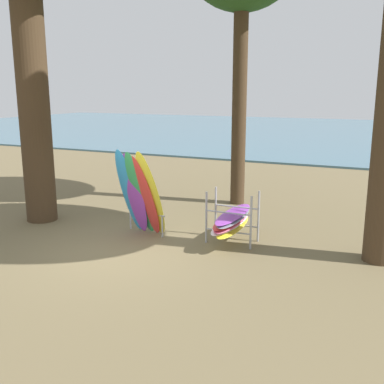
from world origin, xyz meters
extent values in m
plane|color=brown|center=(0.00, 0.00, 0.00)|extent=(80.00, 80.00, 0.00)
cube|color=#477084|center=(0.00, 31.58, 0.05)|extent=(80.00, 36.00, 0.10)
cylinder|color=#42301E|center=(-3.37, 1.26, 3.60)|extent=(0.83, 0.83, 7.19)
cylinder|color=#42301E|center=(1.00, 5.36, 3.45)|extent=(0.45, 0.45, 6.90)
ellipsoid|color=#2D8ED1|center=(-0.44, 1.23, 1.10)|extent=(0.65, 0.88, 2.20)
ellipsoid|color=purple|center=(-0.27, 1.21, 1.06)|extent=(0.63, 0.78, 2.11)
ellipsoid|color=#339E56|center=(-0.11, 1.18, 1.09)|extent=(0.67, 0.96, 2.17)
ellipsoid|color=red|center=(0.06, 1.15, 1.04)|extent=(0.74, 0.94, 2.08)
ellipsoid|color=yellow|center=(0.23, 1.13, 1.11)|extent=(0.67, 0.97, 2.21)
cylinder|color=#9EA0A5|center=(-0.65, 1.57, 0.28)|extent=(0.04, 0.04, 0.55)
cylinder|color=#9EA0A5|center=(0.44, 1.30, 0.28)|extent=(0.04, 0.04, 0.55)
cylinder|color=#9EA0A5|center=(-0.11, 1.44, 0.55)|extent=(1.26, 0.36, 0.04)
cylinder|color=#9EA0A5|center=(1.59, 1.38, 0.62)|extent=(0.05, 0.05, 1.25)
cylinder|color=#9EA0A5|center=(2.69, 1.38, 0.62)|extent=(0.05, 0.05, 1.25)
cylinder|color=#9EA0A5|center=(1.59, 1.98, 0.62)|extent=(0.05, 0.05, 1.25)
cylinder|color=#9EA0A5|center=(2.69, 1.98, 0.62)|extent=(0.05, 0.05, 1.25)
cylinder|color=#9EA0A5|center=(2.14, 1.38, 0.35)|extent=(1.10, 0.04, 0.04)
cylinder|color=#9EA0A5|center=(2.14, 1.38, 0.80)|extent=(1.10, 0.04, 0.04)
cylinder|color=#9EA0A5|center=(2.14, 1.98, 0.35)|extent=(1.10, 0.04, 0.04)
cylinder|color=#9EA0A5|center=(2.14, 1.98, 0.80)|extent=(1.10, 0.04, 0.04)
ellipsoid|color=yellow|center=(2.16, 1.68, 0.40)|extent=(0.61, 2.12, 0.06)
ellipsoid|color=white|center=(2.09, 1.68, 0.46)|extent=(0.54, 2.11, 0.06)
ellipsoid|color=pink|center=(2.11, 1.68, 0.52)|extent=(0.56, 2.11, 0.06)
ellipsoid|color=red|center=(2.11, 1.68, 0.58)|extent=(0.51, 2.10, 0.06)
ellipsoid|color=gray|center=(2.18, 1.68, 0.64)|extent=(0.59, 2.12, 0.06)
ellipsoid|color=purple|center=(2.16, 1.68, 0.70)|extent=(0.53, 2.11, 0.06)
camera|label=1|loc=(5.58, -8.14, 3.59)|focal=42.32mm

